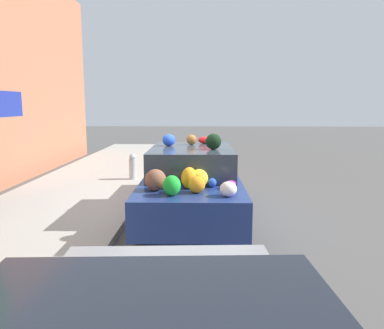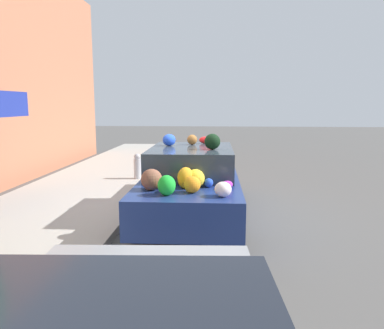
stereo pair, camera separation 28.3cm
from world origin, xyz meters
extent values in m
plane|color=#565451|center=(0.00, 0.00, 0.00)|extent=(60.00, 60.00, 0.00)
cube|color=#B2ADA3|center=(0.00, 2.70, 0.07)|extent=(24.00, 3.20, 0.13)
cylinder|color=#B2B2B7|center=(2.95, 1.64, 0.41)|extent=(0.20, 0.20, 0.55)
sphere|color=#B2B2B7|center=(2.95, 1.64, 0.74)|extent=(0.18, 0.18, 0.18)
cube|color=navy|center=(0.00, -0.07, 0.58)|extent=(4.56, 1.76, 0.59)
cube|color=#333D47|center=(-0.18, -0.08, 1.12)|extent=(2.06, 1.53, 0.50)
cylinder|color=black|center=(1.40, 0.72, 0.29)|extent=(0.58, 0.19, 0.58)
cylinder|color=black|center=(1.42, -0.84, 0.29)|extent=(0.58, 0.19, 0.58)
cylinder|color=black|center=(-1.42, 0.69, 0.29)|extent=(0.58, 0.19, 0.58)
cylinder|color=black|center=(-1.40, -0.87, 0.29)|extent=(0.58, 0.19, 0.58)
sphere|color=red|center=(0.91, 0.03, 0.98)|extent=(0.29, 0.29, 0.21)
sphere|color=brown|center=(0.30, -0.06, 1.48)|extent=(0.27, 0.27, 0.20)
ellipsoid|color=purple|center=(-1.40, -0.71, 0.94)|extent=(0.27, 0.26, 0.13)
sphere|color=black|center=(-0.48, -0.47, 1.52)|extent=(0.39, 0.39, 0.28)
sphere|color=brown|center=(-1.56, 0.43, 1.04)|extent=(0.42, 0.42, 0.33)
ellipsoid|color=blue|center=(0.05, 0.37, 1.49)|extent=(0.35, 0.34, 0.23)
sphere|color=orange|center=(-1.70, -0.20, 1.00)|extent=(0.33, 0.33, 0.25)
ellipsoid|color=green|center=(-1.88, 0.16, 1.02)|extent=(0.31, 0.31, 0.30)
ellipsoid|color=gold|center=(-1.41, -0.07, 1.04)|extent=(0.36, 0.35, 0.34)
ellipsoid|color=pink|center=(1.03, 0.09, 0.99)|extent=(0.36, 0.36, 0.24)
sphere|color=#975530|center=(-1.58, 0.45, 0.97)|extent=(0.27, 0.27, 0.20)
ellipsoid|color=yellow|center=(-1.69, 0.17, 0.93)|extent=(0.24, 0.22, 0.12)
ellipsoid|color=orange|center=(1.78, -0.17, 0.95)|extent=(0.19, 0.21, 0.15)
ellipsoid|color=blue|center=(1.83, -0.26, 1.04)|extent=(0.39, 0.31, 0.32)
sphere|color=blue|center=(-1.30, -0.43, 0.95)|extent=(0.19, 0.19, 0.15)
ellipsoid|color=white|center=(-1.90, -0.65, 0.98)|extent=(0.34, 0.34, 0.22)
sphere|color=yellow|center=(-1.33, -0.22, 1.02)|extent=(0.41, 0.41, 0.29)
ellipsoid|color=blue|center=(2.01, 0.47, 0.94)|extent=(0.31, 0.31, 0.14)
ellipsoid|color=brown|center=(0.98, -0.61, 1.00)|extent=(0.38, 0.39, 0.24)
sphere|color=red|center=(1.88, -0.52, 0.94)|extent=(0.16, 0.16, 0.14)
sphere|color=white|center=(1.37, -0.69, 0.99)|extent=(0.33, 0.33, 0.23)
ellipsoid|color=red|center=(0.52, -0.32, 1.45)|extent=(0.26, 0.32, 0.14)
camera|label=1|loc=(-7.10, -0.29, 2.17)|focal=35.00mm
camera|label=2|loc=(-7.08, -0.57, 2.17)|focal=35.00mm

